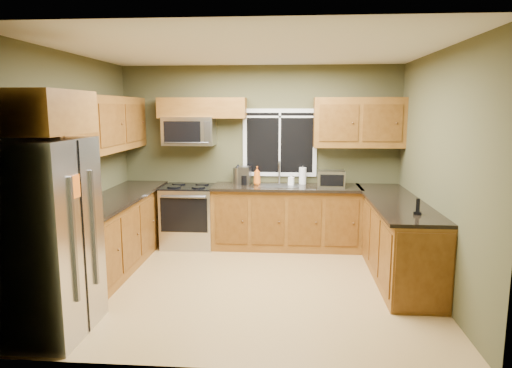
# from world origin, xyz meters

# --- Properties ---
(floor) EXTENTS (4.20, 4.20, 0.00)m
(floor) POSITION_xyz_m (0.00, 0.00, 0.00)
(floor) COLOR #A68049
(floor) RESTS_ON ground
(ceiling) EXTENTS (4.20, 4.20, 0.00)m
(ceiling) POSITION_xyz_m (0.00, 0.00, 2.70)
(ceiling) COLOR white
(ceiling) RESTS_ON back_wall
(back_wall) EXTENTS (4.20, 0.00, 4.20)m
(back_wall) POSITION_xyz_m (0.00, 1.80, 1.35)
(back_wall) COLOR #454428
(back_wall) RESTS_ON ground
(front_wall) EXTENTS (4.20, 0.00, 4.20)m
(front_wall) POSITION_xyz_m (0.00, -1.80, 1.35)
(front_wall) COLOR #454428
(front_wall) RESTS_ON ground
(left_wall) EXTENTS (0.00, 3.60, 3.60)m
(left_wall) POSITION_xyz_m (-2.10, 0.00, 1.35)
(left_wall) COLOR #454428
(left_wall) RESTS_ON ground
(right_wall) EXTENTS (0.00, 3.60, 3.60)m
(right_wall) POSITION_xyz_m (2.10, 0.00, 1.35)
(right_wall) COLOR #454428
(right_wall) RESTS_ON ground
(window) EXTENTS (1.12, 0.03, 1.02)m
(window) POSITION_xyz_m (0.30, 1.78, 1.55)
(window) COLOR white
(window) RESTS_ON back_wall
(base_cabinets_left) EXTENTS (0.60, 2.65, 0.90)m
(base_cabinets_left) POSITION_xyz_m (-1.80, 0.48, 0.45)
(base_cabinets_left) COLOR brown
(base_cabinets_left) RESTS_ON ground
(countertop_left) EXTENTS (0.65, 2.65, 0.04)m
(countertop_left) POSITION_xyz_m (-1.78, 0.48, 0.92)
(countertop_left) COLOR black
(countertop_left) RESTS_ON base_cabinets_left
(base_cabinets_back) EXTENTS (2.17, 0.60, 0.90)m
(base_cabinets_back) POSITION_xyz_m (0.42, 1.50, 0.45)
(base_cabinets_back) COLOR brown
(base_cabinets_back) RESTS_ON ground
(countertop_back) EXTENTS (2.17, 0.65, 0.04)m
(countertop_back) POSITION_xyz_m (0.42, 1.48, 0.92)
(countertop_back) COLOR black
(countertop_back) RESTS_ON base_cabinets_back
(base_cabinets_peninsula) EXTENTS (0.60, 2.52, 0.90)m
(base_cabinets_peninsula) POSITION_xyz_m (1.80, 0.54, 0.45)
(base_cabinets_peninsula) COLOR brown
(base_cabinets_peninsula) RESTS_ON ground
(countertop_peninsula) EXTENTS (0.65, 2.50, 0.04)m
(countertop_peninsula) POSITION_xyz_m (1.78, 0.55, 0.92)
(countertop_peninsula) COLOR black
(countertop_peninsula) RESTS_ON base_cabinets_peninsula
(upper_cabinets_left) EXTENTS (0.33, 2.65, 0.72)m
(upper_cabinets_left) POSITION_xyz_m (-1.94, 0.48, 1.86)
(upper_cabinets_left) COLOR brown
(upper_cabinets_left) RESTS_ON left_wall
(upper_cabinets_back_left) EXTENTS (1.30, 0.33, 0.30)m
(upper_cabinets_back_left) POSITION_xyz_m (-0.85, 1.64, 2.07)
(upper_cabinets_back_left) COLOR brown
(upper_cabinets_back_left) RESTS_ON back_wall
(upper_cabinets_back_right) EXTENTS (1.30, 0.33, 0.72)m
(upper_cabinets_back_right) POSITION_xyz_m (1.45, 1.64, 1.86)
(upper_cabinets_back_right) COLOR brown
(upper_cabinets_back_right) RESTS_ON back_wall
(upper_cabinet_over_fridge) EXTENTS (0.72, 0.90, 0.38)m
(upper_cabinet_over_fridge) POSITION_xyz_m (-1.74, -1.30, 2.03)
(upper_cabinet_over_fridge) COLOR brown
(upper_cabinet_over_fridge) RESTS_ON left_wall
(refrigerator) EXTENTS (0.74, 0.90, 1.80)m
(refrigerator) POSITION_xyz_m (-1.74, -1.30, 0.90)
(refrigerator) COLOR #B7B7BC
(refrigerator) RESTS_ON ground
(range) EXTENTS (0.76, 0.69, 0.94)m
(range) POSITION_xyz_m (-1.05, 1.47, 0.47)
(range) COLOR #B7B7BC
(range) RESTS_ON ground
(microwave) EXTENTS (0.76, 0.41, 0.42)m
(microwave) POSITION_xyz_m (-1.05, 1.61, 1.73)
(microwave) COLOR #B7B7BC
(microwave) RESTS_ON back_wall
(sink) EXTENTS (0.60, 0.42, 0.36)m
(sink) POSITION_xyz_m (0.30, 1.49, 0.95)
(sink) COLOR slate
(sink) RESTS_ON countertop_back
(toaster_oven) EXTENTS (0.40, 0.32, 0.24)m
(toaster_oven) POSITION_xyz_m (1.05, 1.42, 1.06)
(toaster_oven) COLOR #B7B7BC
(toaster_oven) RESTS_ON countertop_back
(coffee_maker) EXTENTS (0.18, 0.23, 0.27)m
(coffee_maker) POSITION_xyz_m (-0.21, 1.58, 1.07)
(coffee_maker) COLOR slate
(coffee_maker) RESTS_ON countertop_back
(kettle) EXTENTS (0.17, 0.17, 0.30)m
(kettle) POSITION_xyz_m (-0.32, 1.65, 1.08)
(kettle) COLOR #B7B7BC
(kettle) RESTS_ON countertop_back
(paper_towel_roll) EXTENTS (0.14, 0.14, 0.28)m
(paper_towel_roll) POSITION_xyz_m (0.65, 1.66, 1.07)
(paper_towel_roll) COLOR white
(paper_towel_roll) RESTS_ON countertop_back
(soap_bottle_a) EXTENTS (0.12, 0.12, 0.27)m
(soap_bottle_a) POSITION_xyz_m (-0.03, 1.57, 1.08)
(soap_bottle_a) COLOR orange
(soap_bottle_a) RESTS_ON countertop_back
(soap_bottle_b) EXTENTS (0.09, 0.09, 0.18)m
(soap_bottle_b) POSITION_xyz_m (0.48, 1.55, 1.03)
(soap_bottle_b) COLOR white
(soap_bottle_b) RESTS_ON countertop_back
(soap_bottle_c) EXTENTS (0.17, 0.17, 0.16)m
(soap_bottle_c) POSITION_xyz_m (-0.20, 1.60, 1.02)
(soap_bottle_c) COLOR white
(soap_bottle_c) RESTS_ON countertop_back
(cordless_phone) EXTENTS (0.10, 0.10, 0.18)m
(cordless_phone) POSITION_xyz_m (1.83, -0.25, 0.99)
(cordless_phone) COLOR black
(cordless_phone) RESTS_ON countertop_peninsula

